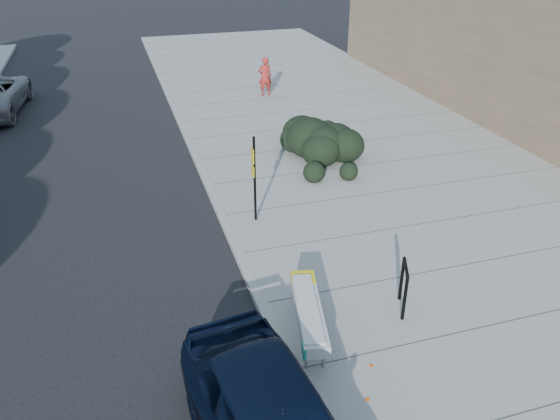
{
  "coord_description": "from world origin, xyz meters",
  "views": [
    {
      "loc": [
        -2.32,
        -8.8,
        7.26
      ],
      "look_at": [
        1.11,
        2.32,
        1.0
      ],
      "focal_mm": 35.0,
      "sensor_mm": 36.0,
      "label": 1
    }
  ],
  "objects_px": {
    "bike_rack": "(404,283)",
    "sign_post": "(254,174)",
    "bench": "(309,311)",
    "pedestrian": "(265,77)"
  },
  "relations": [
    {
      "from": "bike_rack",
      "to": "sign_post",
      "type": "height_order",
      "value": "sign_post"
    },
    {
      "from": "bike_rack",
      "to": "pedestrian",
      "type": "distance_m",
      "value": 15.6
    },
    {
      "from": "pedestrian",
      "to": "bench",
      "type": "bearing_deg",
      "value": 77.35
    },
    {
      "from": "sign_post",
      "to": "pedestrian",
      "type": "height_order",
      "value": "sign_post"
    },
    {
      "from": "bike_rack",
      "to": "pedestrian",
      "type": "relative_size",
      "value": 0.62
    },
    {
      "from": "bench",
      "to": "bike_rack",
      "type": "xyz_separation_m",
      "value": [
        2.09,
        0.17,
        0.08
      ]
    },
    {
      "from": "bench",
      "to": "pedestrian",
      "type": "bearing_deg",
      "value": 89.63
    },
    {
      "from": "bike_rack",
      "to": "sign_post",
      "type": "distance_m",
      "value": 4.95
    },
    {
      "from": "bike_rack",
      "to": "sign_post",
      "type": "bearing_deg",
      "value": 135.87
    },
    {
      "from": "bike_rack",
      "to": "bench",
      "type": "bearing_deg",
      "value": -152.19
    }
  ]
}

